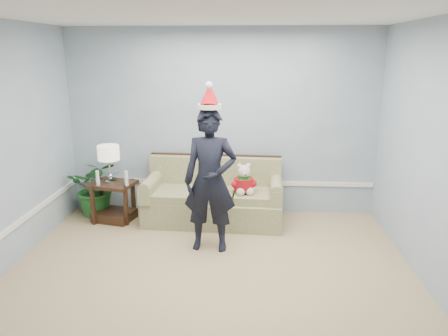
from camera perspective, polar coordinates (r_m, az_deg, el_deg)
room_shell at (r=3.94m, az=-2.71°, el=0.11°), size 4.54×5.04×2.74m
wainscot_trim at (r=5.55m, az=-13.48°, el=-5.55°), size 4.49×4.99×0.06m
sofa at (r=6.24m, az=-1.34°, el=-4.06°), size 1.96×0.92×0.90m
side_table at (r=6.48m, az=-14.18°, el=-4.75°), size 0.68×0.61×0.56m
table_lamp at (r=6.27m, az=-14.84°, el=1.73°), size 0.30×0.30×0.54m
candle_pair at (r=6.21m, az=-14.42°, el=-1.36°), size 0.46×0.05×0.21m
houseplant at (r=6.70m, az=-16.27°, el=-2.41°), size 0.85×0.77×0.85m
man at (r=5.20m, az=-1.81°, el=-1.68°), size 0.65×0.44×1.73m
santa_hat at (r=5.02m, az=-1.89°, el=9.31°), size 0.28×0.31×0.32m
teddy_bear at (r=5.96m, az=2.58°, el=-1.90°), size 0.31×0.33×0.43m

